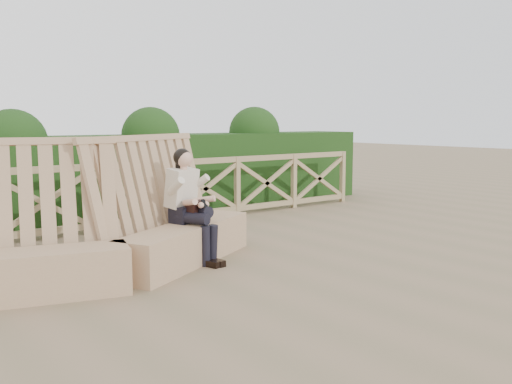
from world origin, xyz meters
TOP-DOWN VIEW (x-y plane):
  - ground at (0.00, 0.00)m, footprint 60.00×60.00m
  - bench at (-1.62, 0.93)m, footprint 4.56×1.77m
  - woman at (-0.42, 1.04)m, footprint 0.49×0.87m
  - guardrail at (0.00, 3.50)m, footprint 10.10×0.09m
  - hedge at (0.00, 4.70)m, footprint 12.00×1.20m

SIDE VIEW (x-z plane):
  - ground at x=0.00m, z-range 0.00..0.00m
  - bench at x=-1.62m, z-range -0.40..1.22m
  - guardrail at x=0.00m, z-range 0.00..1.10m
  - hedge at x=0.00m, z-range 0.00..1.50m
  - woman at x=-0.42m, z-range 0.06..1.49m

